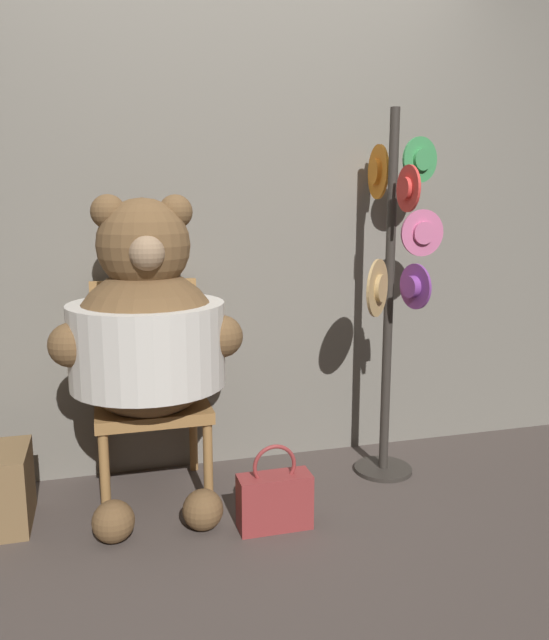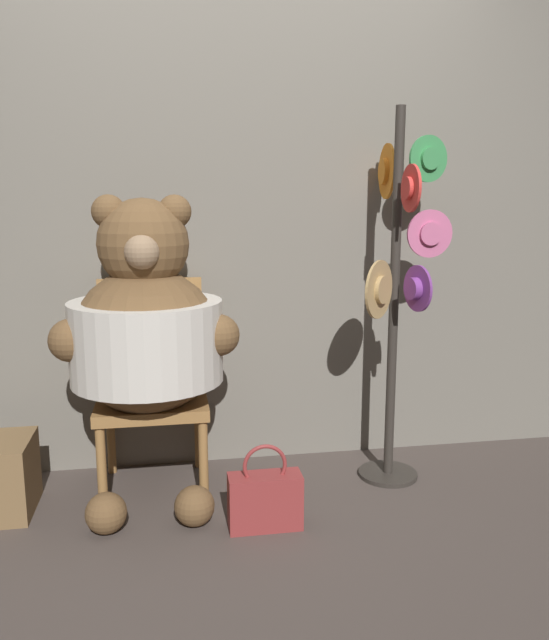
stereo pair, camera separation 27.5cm
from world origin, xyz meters
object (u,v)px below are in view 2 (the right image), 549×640
(hat_display_rack, at_px, (400,279))
(handbag_on_ground, at_px, (265,499))
(chair, at_px, (152,379))
(teddy_bear, at_px, (146,331))

(hat_display_rack, distance_m, handbag_on_ground, 1.13)
(chair, height_order, hat_display_rack, hat_display_rack)
(chair, relative_size, hat_display_rack, 0.55)
(chair, bearing_deg, hat_display_rack, -7.74)
(chair, distance_m, handbag_on_ground, 0.78)
(chair, xyz_separation_m, handbag_on_ground, (0.44, -0.51, -0.38))
(teddy_bear, relative_size, hat_display_rack, 0.78)
(teddy_bear, distance_m, hat_display_rack, 1.15)
(teddy_bear, bearing_deg, hat_display_rack, 0.85)
(hat_display_rack, bearing_deg, teddy_bear, -179.15)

